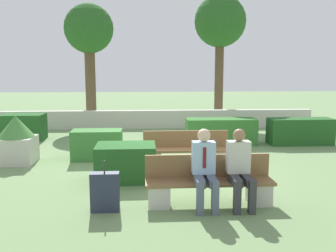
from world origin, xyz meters
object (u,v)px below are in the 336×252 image
bench_left_side (187,153)px  person_seated_man (204,165)px  person_seated_woman (240,165)px  planter_corner_left (17,139)px  bench_front (209,185)px  tree_center_left (220,24)px  suitcase (105,192)px  tree_leftmost (89,32)px

bench_left_side → person_seated_man: person_seated_man is taller
person_seated_woman → planter_corner_left: person_seated_woman is taller
bench_front → planter_corner_left: (-4.19, 3.10, 0.28)m
tree_center_left → person_seated_woman: bearing=-99.4°
bench_left_side → person_seated_man: bearing=-93.8°
bench_front → tree_center_left: 11.18m
suitcase → person_seated_man: bearing=2.8°
suitcase → tree_center_left: 11.85m
planter_corner_left → suitcase: 4.14m
suitcase → tree_leftmost: size_ratio=0.17×
bench_left_side → planter_corner_left: 4.15m
person_seated_man → planter_corner_left: (-4.09, 3.24, -0.11)m
suitcase → person_seated_woman: bearing=2.0°
suitcase → tree_center_left: size_ratio=0.15×
bench_front → person_seated_woman: 0.64m
person_seated_man → tree_leftmost: (-3.26, 10.39, 3.11)m
bench_left_side → planter_corner_left: size_ratio=1.75×
tree_leftmost → tree_center_left: bearing=0.0°
person_seated_woman → planter_corner_left: size_ratio=1.11×
bench_front → person_seated_man: size_ratio=1.66×
person_seated_man → suitcase: person_seated_man is taller
bench_left_side → person_seated_woman: (0.57, -2.70, 0.39)m
tree_center_left → person_seated_man: bearing=-102.6°
tree_leftmost → tree_center_left: 5.59m
tree_leftmost → person_seated_man: bearing=-72.6°
person_seated_woman → bench_front: bearing=163.6°
person_seated_woman → suitcase: (-2.22, -0.08, -0.39)m
bench_front → person_seated_woman: bearing=-16.4°
person_seated_man → tree_center_left: 11.21m
bench_front → person_seated_woman: size_ratio=1.67×
planter_corner_left → bench_front: bearing=-36.4°
bench_left_side → suitcase: bearing=-124.0°
bench_left_side → suitcase: size_ratio=2.44×
person_seated_woman → tree_leftmost: size_ratio=0.26×
person_seated_man → tree_center_left: tree_center_left is taller
bench_left_side → tree_center_left: tree_center_left is taller
suitcase → planter_corner_left: bearing=126.6°
person_seated_man → suitcase: 1.68m
suitcase → tree_leftmost: bearing=98.8°
planter_corner_left → bench_left_side: bearing=-7.5°
suitcase → tree_leftmost: (-1.63, 10.47, 3.50)m
bench_left_side → person_seated_man: size_ratio=1.57×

